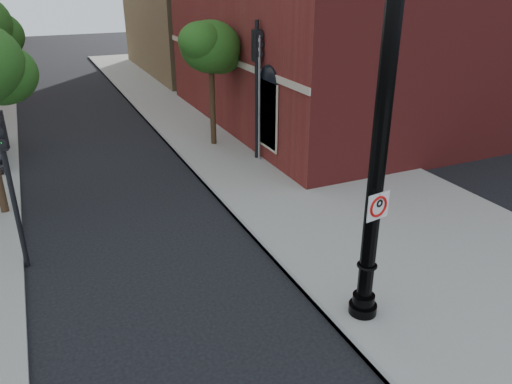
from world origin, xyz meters
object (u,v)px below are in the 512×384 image
no_parking_sign (378,206)px  traffic_signal_right (257,69)px  traffic_signal_left (5,160)px  lamppost (377,175)px

no_parking_sign → traffic_signal_right: size_ratio=0.11×
traffic_signal_left → traffic_signal_right: bearing=40.2°
traffic_signal_right → traffic_signal_left: bearing=-141.9°
no_parking_sign → traffic_signal_right: 10.52m
lamppost → no_parking_sign: size_ratio=12.82×
no_parking_sign → traffic_signal_left: traffic_signal_left is taller
lamppost → traffic_signal_left: bearing=141.6°
lamppost → no_parking_sign: (-0.03, -0.18, -0.58)m
lamppost → traffic_signal_right: (2.03, 10.10, 0.28)m
traffic_signal_left → no_parking_sign: bearing=-28.2°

